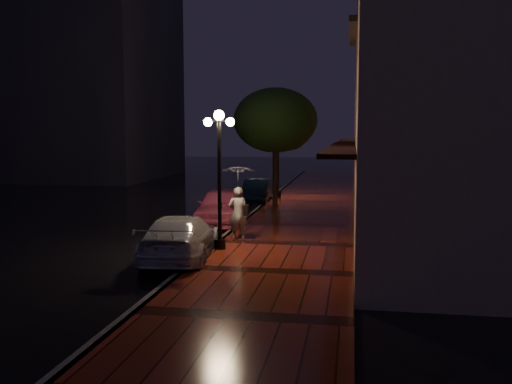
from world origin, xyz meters
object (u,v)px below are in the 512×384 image
Objects in this scene: navy_car at (257,191)px; woman_with_umbrella at (238,191)px; street_tree at (276,122)px; streetlamp_near at (219,171)px; silver_car at (181,237)px; streetlamp_far at (278,153)px; parking_meter at (221,218)px; pink_car at (221,206)px.

woman_with_umbrella is (1.20, -10.92, 1.18)m from navy_car.
woman_with_umbrella is at bearing -90.03° from street_tree.
street_tree is at bearing 88.65° from streetlamp_near.
navy_car is at bearing -95.90° from silver_car.
streetlamp_far reaches higher than parking_meter.
silver_car is at bearing -92.74° from pink_car.
navy_car is at bearing 82.87° from pink_car.
pink_car is 4.19m from woman_with_umbrella.
parking_meter is at bearing -89.18° from navy_car.
streetlamp_near reaches higher than pink_car.
street_tree is 12.62m from silver_car.
navy_car is at bearing 127.90° from street_tree.
navy_car is 2.89× the size of parking_meter.
parking_meter is (-0.20, 0.97, -1.64)m from streetlamp_near.
pink_car is at bearing -98.01° from streetlamp_far.
woman_with_umbrella is (0.25, -12.38, -0.78)m from streetlamp_far.
silver_car is (-0.95, -15.05, -1.93)m from streetlamp_far.
street_tree is (0.26, 10.99, 1.64)m from streetlamp_near.
streetlamp_near is at bearing -88.56° from navy_car.
streetlamp_near is 5.83m from pink_car.
woman_with_umbrella is at bearing 81.14° from streetlamp_near.
parking_meter is (-0.45, -0.65, -0.86)m from woman_with_umbrella.
street_tree is at bearing -101.28° from woman_with_umbrella.
street_tree is 1.51× the size of navy_car.
streetlamp_near is 12.73m from navy_car.
streetlamp_near is 0.93× the size of silver_car.
streetlamp_near is 1.12× the size of navy_car.
streetlamp_far is at bearing 76.79° from parking_meter.
streetlamp_near is 1.00× the size of streetlamp_far.
pink_car reaches higher than silver_car.
silver_car is 3.49× the size of parking_meter.
pink_car reaches higher than navy_car.
streetlamp_far is 13.13m from parking_meter.
woman_with_umbrella reaches higher than pink_car.
streetlamp_far is at bearing -100.07° from woman_with_umbrella.
navy_car is (-0.95, 12.54, -1.97)m from streetlamp_near.
pink_car is 6.46m from silver_car.
silver_car is at bearing -95.73° from street_tree.
pink_car is 7.15m from navy_car.
silver_car is (0.26, -6.46, -0.09)m from pink_car.
streetlamp_near is at bearing -137.95° from silver_car.
streetlamp_near is at bearing 69.89° from woman_with_umbrella.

